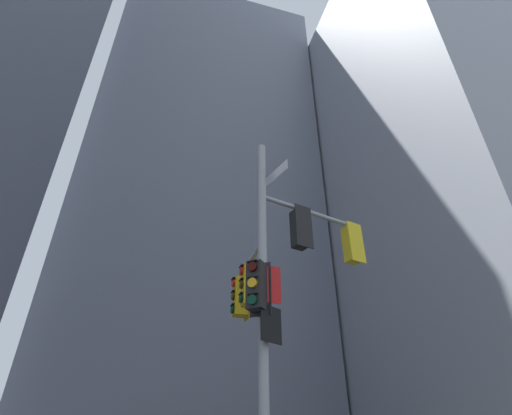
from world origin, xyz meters
The scene contains 3 objects.
building_tower_right centered at (17.87, 9.51, 17.91)m, with size 17.34×17.34×35.81m, color #9399A3.
building_mid_block centered at (0.57, 22.22, 20.18)m, with size 16.92×16.92×40.36m, color slate.
signal_pole_assembly centered at (0.47, 0.47, 5.38)m, with size 3.45×2.68×8.95m.
Camera 1 is at (-2.30, -7.52, 2.13)m, focal length 27.20 mm.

